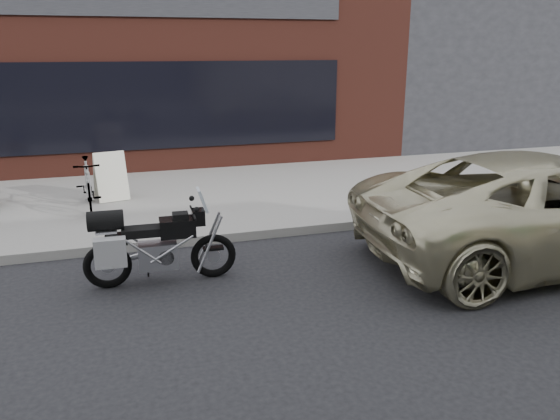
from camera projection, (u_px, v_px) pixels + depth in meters
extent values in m
plane|color=black|center=(398.00, 369.00, 5.32)|extent=(120.00, 120.00, 0.00)
cube|color=gray|center=(239.00, 189.00, 11.71)|extent=(44.00, 6.00, 0.15)
cube|color=#5B271D|center=(125.00, 72.00, 16.95)|extent=(14.00, 10.00, 4.50)
cube|color=black|center=(133.00, 107.00, 12.49)|extent=(10.00, 0.08, 2.00)
cube|color=#25252A|center=(125.00, 4.00, 11.86)|extent=(10.00, 0.08, 0.50)
cube|color=#25252A|center=(460.00, 47.00, 20.07)|extent=(10.00, 10.00, 6.00)
torus|color=black|center=(108.00, 266.00, 7.03)|extent=(0.62, 0.12, 0.61)
torus|color=black|center=(213.00, 256.00, 7.37)|extent=(0.62, 0.12, 0.61)
cube|color=#B7B7BC|center=(158.00, 255.00, 7.17)|extent=(0.51, 0.29, 0.35)
cube|color=black|center=(177.00, 227.00, 7.13)|extent=(0.47, 0.31, 0.24)
cube|color=black|center=(142.00, 231.00, 7.02)|extent=(0.51, 0.27, 0.11)
cube|color=black|center=(116.00, 239.00, 6.96)|extent=(0.28, 0.21, 0.13)
cube|color=black|center=(198.00, 217.00, 7.16)|extent=(0.17, 0.22, 0.20)
cube|color=silver|center=(202.00, 200.00, 7.12)|extent=(0.14, 0.28, 0.31)
cylinder|color=black|center=(193.00, 213.00, 7.13)|extent=(0.05, 0.64, 0.03)
cube|color=#B7B7BC|center=(106.00, 230.00, 6.90)|extent=(0.26, 0.28, 0.03)
cube|color=gray|center=(110.00, 253.00, 6.75)|extent=(0.39, 0.18, 0.37)
cylinder|color=black|center=(105.00, 221.00, 6.86)|extent=(0.45, 0.27, 0.26)
cylinder|color=#B7B7BC|center=(129.00, 259.00, 7.23)|extent=(0.51, 0.09, 0.18)
imported|color=#C1BA96|center=(550.00, 208.00, 7.90)|extent=(5.71, 2.83, 1.56)
imported|color=gray|center=(88.00, 184.00, 9.92)|extent=(0.54, 1.59, 0.94)
cube|color=white|center=(112.00, 177.00, 10.47)|extent=(0.63, 0.40, 0.93)
cube|color=white|center=(109.00, 174.00, 10.68)|extent=(0.63, 0.40, 0.93)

